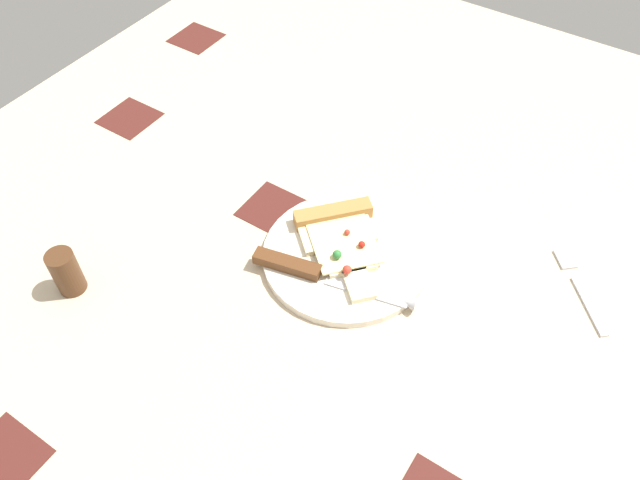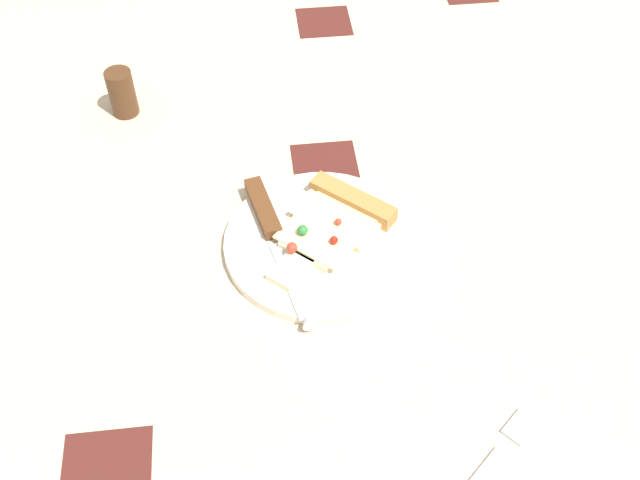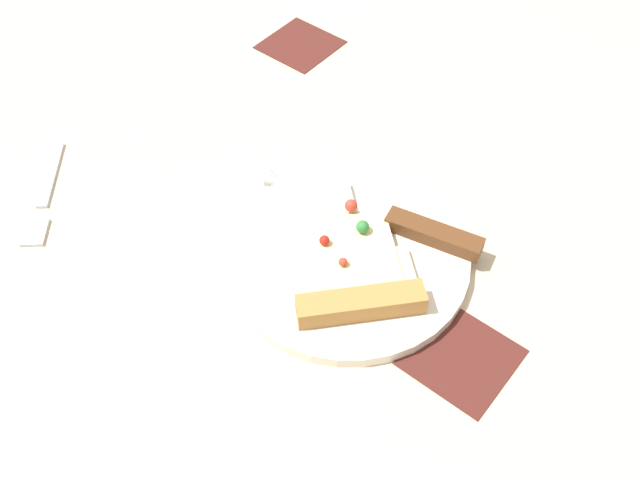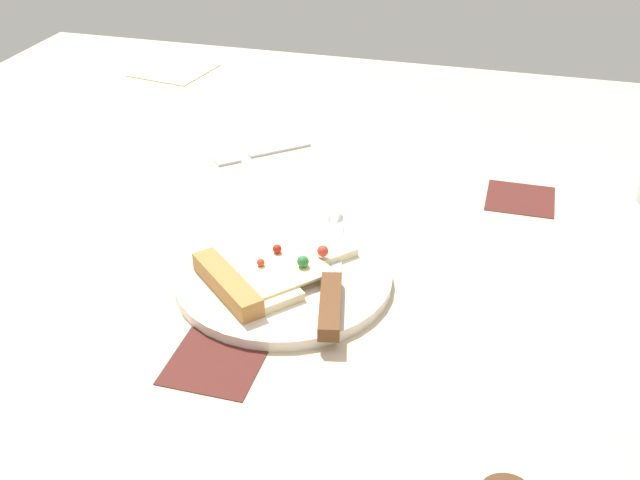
{
  "view_description": "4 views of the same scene",
  "coord_description": "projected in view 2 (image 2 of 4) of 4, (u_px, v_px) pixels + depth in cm",
  "views": [
    {
      "loc": [
        -53.62,
        -25.82,
        73.2
      ],
      "look_at": [
        -3.29,
        7.2,
        2.77
      ],
      "focal_mm": 35.58,
      "sensor_mm": 36.0,
      "label": 1
    },
    {
      "loc": [
        -9.68,
        -59.21,
        72.75
      ],
      "look_at": [
        -2.6,
        1.81,
        3.01
      ],
      "focal_mm": 42.83,
      "sensor_mm": 36.0,
      "label": 2
    },
    {
      "loc": [
        34.58,
        29.9,
        57.78
      ],
      "look_at": [
        -0.78,
        1.09,
        2.94
      ],
      "focal_mm": 40.89,
      "sensor_mm": 36.0,
      "label": 3
    },
    {
      "loc": [
        -24.87,
        69.66,
        49.17
      ],
      "look_at": [
        -5.49,
        -0.28,
        3.94
      ],
      "focal_mm": 42.23,
      "sensor_mm": 36.0,
      "label": 4
    }
  ],
  "objects": [
    {
      "name": "knife",
      "position": [
        273.0,
        234.0,
        0.95
      ],
      "size": [
        7.34,
        23.87,
        2.45
      ],
      "rotation": [
        0.0,
        0.0,
        3.36
      ],
      "color": "silver",
      "rests_on": "plate"
    },
    {
      "name": "pepper_shaker",
      "position": [
        122.0,
        93.0,
        1.11
      ],
      "size": [
        3.89,
        3.89,
        7.16
      ],
      "primitive_type": "cylinder",
      "color": "#4C2D19",
      "rests_on": "ground_plane"
    },
    {
      "name": "fork",
      "position": [
        494.0,
        459.0,
        0.77
      ],
      "size": [
        12.63,
        11.51,
        0.8
      ],
      "rotation": [
        0.0,
        0.0,
        5.44
      ],
      "color": "silver",
      "rests_on": "ground_plane"
    },
    {
      "name": "ground_plane",
      "position": [
        342.0,
        273.0,
        0.95
      ],
      "size": [
        150.84,
        150.84,
        3.0
      ],
      "color": "#C6B293",
      "rests_on": "ground"
    },
    {
      "name": "plate",
      "position": [
        322.0,
        243.0,
        0.96
      ],
      "size": [
        24.54,
        24.54,
        1.28
      ],
      "primitive_type": "cylinder",
      "color": "silver",
      "rests_on": "ground_plane"
    },
    {
      "name": "pizza_slice",
      "position": [
        333.0,
        223.0,
        0.96
      ],
      "size": [
        17.41,
        18.17,
        2.63
      ],
      "rotation": [
        0.0,
        0.0,
        2.41
      ],
      "color": "beige",
      "rests_on": "plate"
    }
  ]
}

